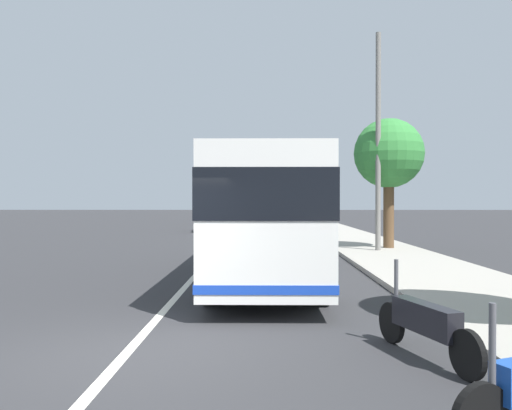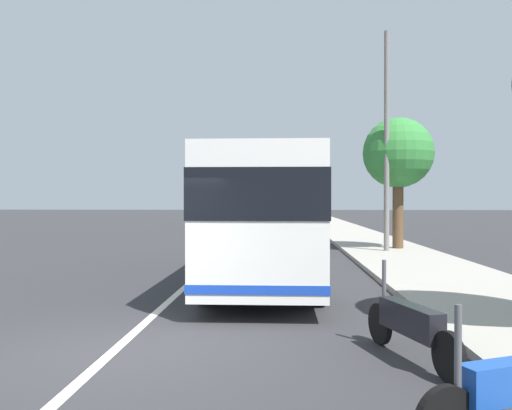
% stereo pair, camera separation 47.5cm
% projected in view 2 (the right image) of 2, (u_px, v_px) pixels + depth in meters
% --- Properties ---
extents(ground_plane, '(220.00, 220.00, 0.00)m').
position_uv_depth(ground_plane, '(113.00, 351.00, 7.35)').
color(ground_plane, '#2D2D30').
extents(sidewalk_curb, '(110.00, 3.60, 0.14)m').
position_uv_depth(sidewalk_curb, '(414.00, 263.00, 17.02)').
color(sidewalk_curb, '#9E998E').
rests_on(sidewalk_curb, ground).
extents(lane_divider_line, '(110.00, 0.16, 0.01)m').
position_uv_depth(lane_divider_line, '(210.00, 264.00, 17.34)').
color(lane_divider_line, silver).
rests_on(lane_divider_line, ground).
extents(coach_bus, '(10.08, 2.57, 3.15)m').
position_uv_depth(coach_bus, '(266.00, 212.00, 13.83)').
color(coach_bus, silver).
rests_on(coach_bus, ground).
extents(motorcycle_nearest_curb, '(2.21, 0.74, 1.25)m').
position_uv_depth(motorcycle_nearest_curb, '(410.00, 325.00, 6.90)').
color(motorcycle_nearest_curb, black).
rests_on(motorcycle_nearest_curb, ground).
extents(car_side_street, '(4.35, 2.09, 1.46)m').
position_uv_depth(car_side_street, '(232.00, 217.00, 45.92)').
color(car_side_street, black).
rests_on(car_side_street, ground).
extents(car_ahead_same_lane, '(4.29, 1.97, 1.38)m').
position_uv_depth(car_ahead_same_lane, '(225.00, 221.00, 36.26)').
color(car_ahead_same_lane, gray).
rests_on(car_ahead_same_lane, ground).
extents(roadside_tree_mid_block, '(2.88, 2.88, 5.51)m').
position_uv_depth(roadside_tree_mid_block, '(398.00, 154.00, 21.68)').
color(roadside_tree_mid_block, brown).
rests_on(roadside_tree_mid_block, ground).
extents(utility_pole, '(0.21, 0.21, 8.72)m').
position_uv_depth(utility_pole, '(387.00, 143.00, 20.59)').
color(utility_pole, slate).
rests_on(utility_pole, ground).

